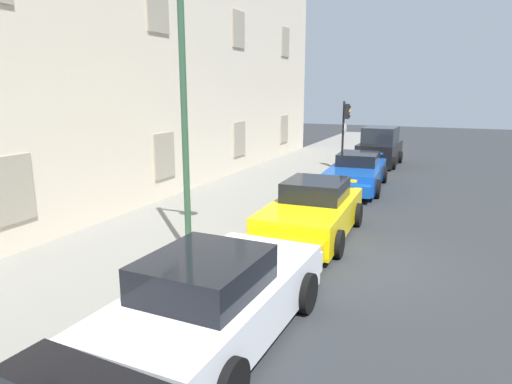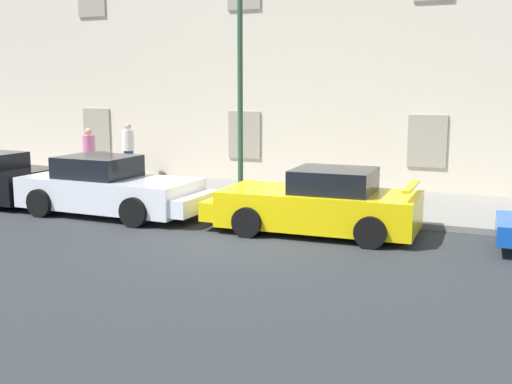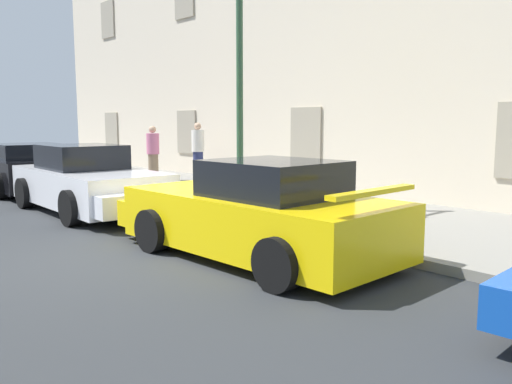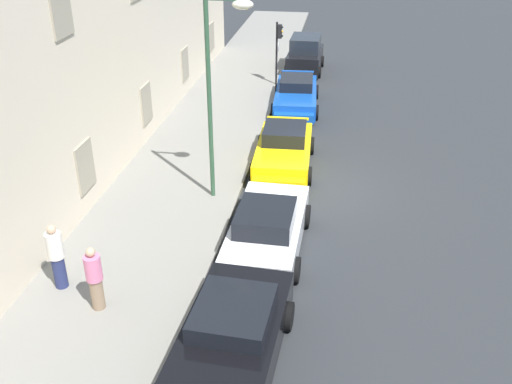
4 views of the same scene
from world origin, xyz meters
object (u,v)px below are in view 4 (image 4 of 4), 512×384
at_px(sportscar_red_lead, 227,350).
at_px(pedestrian_strolling, 95,278).
at_px(sportscar_yellow_flank, 268,226).
at_px(sportscar_white_middle, 283,153).
at_px(pedestrian_admiring, 57,256).
at_px(street_lamp, 221,66).
at_px(sportscar_tail_end, 296,97).
at_px(traffic_light, 278,42).
at_px(hatchback_parked, 305,56).

height_order(sportscar_red_lead, pedestrian_strolling, pedestrian_strolling).
xyz_separation_m(sportscar_yellow_flank, sportscar_white_middle, (5.10, 0.14, -0.02)).
distance_m(sportscar_red_lead, sportscar_white_middle, 10.02).
relative_size(sportscar_white_middle, pedestrian_admiring, 2.62).
height_order(street_lamp, pedestrian_strolling, street_lamp).
bearing_deg(pedestrian_admiring, sportscar_tail_end, -17.71).
relative_size(sportscar_yellow_flank, traffic_light, 1.57).
bearing_deg(hatchback_parked, sportscar_yellow_flank, -178.83).
relative_size(traffic_light, pedestrian_admiring, 1.73).
xyz_separation_m(sportscar_white_middle, sportscar_tail_end, (6.36, 0.15, -0.02)).
xyz_separation_m(sportscar_red_lead, sportscar_tail_end, (16.37, 0.11, -0.02)).
relative_size(sportscar_tail_end, pedestrian_strolling, 3.04).
distance_m(sportscar_red_lead, street_lamp, 8.46).
distance_m(traffic_light, pedestrian_admiring, 17.88).
xyz_separation_m(sportscar_tail_end, pedestrian_admiring, (-14.31, 4.57, 0.46)).
bearing_deg(sportscar_red_lead, pedestrian_strolling, 67.47).
distance_m(pedestrian_admiring, pedestrian_strolling, 1.40).
distance_m(hatchback_parked, pedestrian_admiring, 20.99).
distance_m(street_lamp, pedestrian_admiring, 7.03).
relative_size(sportscar_red_lead, street_lamp, 0.81).
bearing_deg(street_lamp, hatchback_parked, -5.23).
xyz_separation_m(hatchback_parked, pedestrian_admiring, (-20.50, 4.50, 0.19)).
relative_size(sportscar_red_lead, sportscar_white_middle, 1.09).
bearing_deg(pedestrian_strolling, sportscar_red_lead, -112.53).
bearing_deg(sportscar_white_middle, hatchback_parked, 1.01).
relative_size(traffic_light, street_lamp, 0.49).
distance_m(sportscar_white_middle, hatchback_parked, 12.56).
relative_size(sportscar_tail_end, hatchback_parked, 1.40).
height_order(sportscar_yellow_flank, sportscar_white_middle, sportscar_yellow_flank).
distance_m(sportscar_white_middle, pedestrian_strolling, 9.27).
relative_size(street_lamp, pedestrian_admiring, 3.54).
height_order(sportscar_white_middle, pedestrian_strolling, pedestrian_strolling).
distance_m(traffic_light, pedestrian_strolling, 18.33).
bearing_deg(sportscar_tail_end, traffic_light, 20.74).
bearing_deg(pedestrian_admiring, sportscar_yellow_flank, -59.57).
relative_size(sportscar_red_lead, pedestrian_strolling, 3.03).
xyz_separation_m(traffic_light, street_lamp, (-12.21, 0.25, 2.19)).
xyz_separation_m(sportscar_tail_end, street_lamp, (-9.00, 1.46, 3.86)).
distance_m(sportscar_red_lead, sportscar_tail_end, 16.37).
height_order(traffic_light, street_lamp, street_lamp).
height_order(sportscar_red_lead, street_lamp, street_lamp).
bearing_deg(sportscar_yellow_flank, pedestrian_strolling, 134.09).
distance_m(sportscar_yellow_flank, pedestrian_admiring, 5.65).
height_order(sportscar_red_lead, pedestrian_admiring, pedestrian_admiring).
xyz_separation_m(sportscar_red_lead, traffic_light, (19.59, 1.33, 1.65)).
height_order(pedestrian_admiring, pedestrian_strolling, pedestrian_admiring).
distance_m(sportscar_yellow_flank, sportscar_white_middle, 5.10).
xyz_separation_m(sportscar_red_lead, pedestrian_admiring, (2.07, 4.68, 0.44)).
bearing_deg(hatchback_parked, pedestrian_strolling, 171.27).
height_order(traffic_light, pedestrian_strolling, traffic_light).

